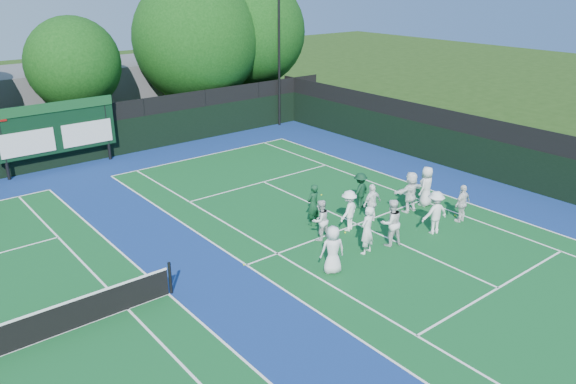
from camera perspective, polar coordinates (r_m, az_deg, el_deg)
ground at (r=22.43m, az=8.85°, el=-4.10°), size 120.00×120.00×0.00m
court_apron at (r=19.59m, az=-5.50°, el=-7.87°), size 34.00×32.00×0.01m
near_court at (r=23.04m, az=7.02°, el=-3.26°), size 11.05×23.85×0.01m
back_fence at (r=31.90m, az=-20.78°, el=5.06°), size 34.00×0.08×3.00m
divider_fence_right at (r=29.36m, az=19.58°, el=3.89°), size 0.08×32.00×3.00m
scoreboard at (r=31.03m, az=-22.48°, el=6.00°), size 6.00×0.21×3.55m
clubhouse at (r=40.40m, az=-19.31°, el=9.37°), size 18.00×6.00×4.00m
light_pole_right at (r=37.09m, az=-0.93°, el=16.29°), size 1.20×0.30×10.12m
tree_c at (r=35.12m, az=-20.74°, el=11.89°), size 5.33×5.33×7.41m
tree_d at (r=38.33m, az=-9.15°, el=14.75°), size 8.22×8.22×9.66m
tree_e at (r=40.61m, az=-3.72°, el=15.73°), size 7.59×7.59×9.62m
tennis_ball_0 at (r=22.21m, az=5.83°, el=-4.11°), size 0.07×0.07×0.07m
tennis_ball_2 at (r=24.62m, az=16.60°, el=-2.31°), size 0.07×0.07×0.07m
tennis_ball_3 at (r=19.82m, az=-4.49°, el=-7.36°), size 0.07×0.07×0.07m
tennis_ball_4 at (r=25.84m, az=3.42°, el=-0.29°), size 0.07×0.07×0.07m
tennis_ball_5 at (r=24.32m, az=14.76°, el=-2.42°), size 0.07×0.07×0.07m
player_front_0 at (r=19.02m, az=4.56°, el=-5.87°), size 0.98×0.83×1.71m
player_front_1 at (r=20.41m, az=8.03°, el=-3.86°), size 0.74×0.56×1.83m
player_front_2 at (r=21.18m, az=10.43°, el=-3.07°), size 1.04×0.90×1.82m
player_front_3 at (r=22.51m, az=14.71°, el=-2.04°), size 1.25×0.89×1.74m
player_front_4 at (r=23.91m, az=17.28°, el=-1.11°), size 0.96×0.44×1.60m
player_back_0 at (r=21.32m, az=3.30°, el=-2.87°), size 0.80×0.63×1.61m
player_back_1 at (r=22.18m, az=6.19°, el=-1.89°), size 1.22×0.93×1.67m
player_back_2 at (r=23.08m, az=8.52°, el=-1.12°), size 0.96×0.41×1.63m
player_back_3 at (r=24.35m, az=12.33°, el=0.02°), size 1.66×0.56×1.78m
player_back_4 at (r=25.14m, az=13.88°, el=0.56°), size 0.97×0.74×1.78m
coach_left at (r=22.55m, az=2.56°, el=-1.30°), size 0.69×0.50×1.73m
coach_right at (r=24.38m, az=7.33°, el=0.14°), size 1.11×0.75×1.59m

